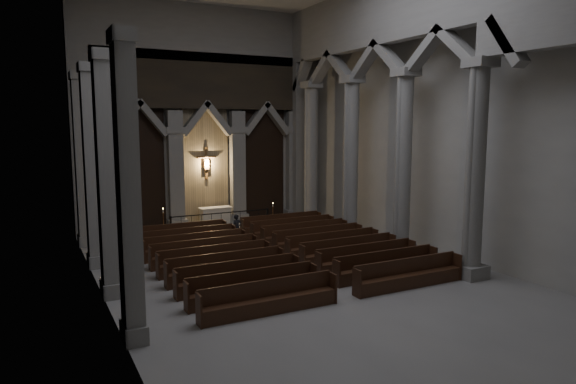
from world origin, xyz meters
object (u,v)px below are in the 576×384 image
(altar_rail, at_px, (221,219))
(worshipper, at_px, (237,228))
(pews, at_px, (277,255))
(altar, at_px, (216,215))
(candle_stand_right, at_px, (273,220))
(candle_stand_left, at_px, (164,229))

(altar_rail, relative_size, worshipper, 4.16)
(pews, bearing_deg, worshipper, 90.32)
(altar, distance_m, worshipper, 4.03)
(candle_stand_right, relative_size, pews, 0.13)
(candle_stand_left, distance_m, pews, 7.68)
(altar_rail, height_order, worshipper, worshipper)
(candle_stand_left, height_order, pews, candle_stand_left)
(worshipper, bearing_deg, pews, -94.67)
(candle_stand_left, bearing_deg, altar_rail, -6.63)
(altar, height_order, candle_stand_left, candle_stand_left)
(altar, height_order, candle_stand_right, candle_stand_right)
(altar, xyz_separation_m, worshipper, (-0.30, -4.01, 0.05))
(candle_stand_left, bearing_deg, pews, -67.22)
(altar, distance_m, candle_stand_left, 3.53)
(altar, height_order, altar_rail, altar_rail)
(worshipper, bearing_deg, candle_stand_right, 32.71)
(candle_stand_left, relative_size, candle_stand_right, 1.09)
(candle_stand_right, bearing_deg, pews, -114.21)
(altar, relative_size, altar_rail, 0.33)
(candle_stand_left, relative_size, worshipper, 1.11)
(candle_stand_left, relative_size, pews, 0.14)
(candle_stand_left, height_order, worshipper, candle_stand_left)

